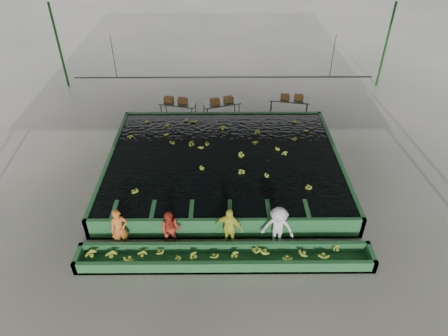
{
  "coord_description": "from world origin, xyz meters",
  "views": [
    {
      "loc": [
        -0.09,
        -12.66,
        10.63
      ],
      "look_at": [
        0.0,
        0.5,
        1.0
      ],
      "focal_mm": 32.0,
      "sensor_mm": 36.0,
      "label": 1
    }
  ],
  "objects_px": {
    "worker_a": "(120,229)",
    "worker_c": "(229,228)",
    "packing_table_left": "(179,110)",
    "box_stack_left": "(176,102)",
    "packing_table_right": "(289,107)",
    "box_stack_right": "(292,99)",
    "worker_d": "(278,228)",
    "worker_b": "(171,230)",
    "packing_table_mid": "(221,110)",
    "sorting_trough": "(225,258)",
    "box_stack_mid": "(222,103)",
    "flotation_tank": "(224,165)"
  },
  "relations": [
    {
      "from": "box_stack_left",
      "to": "box_stack_right",
      "type": "relative_size",
      "value": 1.04
    },
    {
      "from": "worker_c",
      "to": "box_stack_left",
      "type": "distance_m",
      "value": 9.82
    },
    {
      "from": "worker_a",
      "to": "worker_b",
      "type": "height_order",
      "value": "worker_a"
    },
    {
      "from": "sorting_trough",
      "to": "worker_c",
      "type": "bearing_deg",
      "value": 79.77
    },
    {
      "from": "worker_b",
      "to": "worker_c",
      "type": "distance_m",
      "value": 2.0
    },
    {
      "from": "sorting_trough",
      "to": "worker_a",
      "type": "distance_m",
      "value": 3.75
    },
    {
      "from": "worker_a",
      "to": "worker_d",
      "type": "relative_size",
      "value": 0.96
    },
    {
      "from": "worker_c",
      "to": "packing_table_right",
      "type": "xyz_separation_m",
      "value": [
        3.44,
        9.65,
        -0.36
      ]
    },
    {
      "from": "box_stack_left",
      "to": "box_stack_mid",
      "type": "bearing_deg",
      "value": -2.3
    },
    {
      "from": "worker_b",
      "to": "packing_table_left",
      "type": "bearing_deg",
      "value": 99.32
    },
    {
      "from": "worker_b",
      "to": "box_stack_right",
      "type": "distance_m",
      "value": 11.06
    },
    {
      "from": "box_stack_left",
      "to": "worker_d",
      "type": "bearing_deg",
      "value": -65.16
    },
    {
      "from": "flotation_tank",
      "to": "packing_table_left",
      "type": "bearing_deg",
      "value": 115.36
    },
    {
      "from": "worker_d",
      "to": "box_stack_right",
      "type": "bearing_deg",
      "value": 89.96
    },
    {
      "from": "sorting_trough",
      "to": "packing_table_right",
      "type": "xyz_separation_m",
      "value": [
        3.59,
        10.45,
        0.24
      ]
    },
    {
      "from": "box_stack_left",
      "to": "packing_table_mid",
      "type": "bearing_deg",
      "value": -2.04
    },
    {
      "from": "sorting_trough",
      "to": "worker_a",
      "type": "bearing_deg",
      "value": 167.55
    },
    {
      "from": "worker_b",
      "to": "box_stack_right",
      "type": "bearing_deg",
      "value": 65.85
    },
    {
      "from": "worker_a",
      "to": "box_stack_mid",
      "type": "xyz_separation_m",
      "value": [
        3.55,
        9.35,
        0.08
      ]
    },
    {
      "from": "packing_table_left",
      "to": "box_stack_left",
      "type": "relative_size",
      "value": 1.52
    },
    {
      "from": "worker_b",
      "to": "flotation_tank",
      "type": "bearing_deg",
      "value": 72.56
    },
    {
      "from": "packing_table_mid",
      "to": "box_stack_mid",
      "type": "bearing_deg",
      "value": -29.34
    },
    {
      "from": "flotation_tank",
      "to": "box_stack_left",
      "type": "height_order",
      "value": "box_stack_left"
    },
    {
      "from": "worker_c",
      "to": "box_stack_mid",
      "type": "height_order",
      "value": "worker_c"
    },
    {
      "from": "box_stack_right",
      "to": "worker_b",
      "type": "bearing_deg",
      "value": -120.07
    },
    {
      "from": "worker_b",
      "to": "box_stack_mid",
      "type": "relative_size",
      "value": 1.23
    },
    {
      "from": "packing_table_left",
      "to": "box_stack_left",
      "type": "bearing_deg",
      "value": 157.76
    },
    {
      "from": "worker_a",
      "to": "packing_table_mid",
      "type": "height_order",
      "value": "worker_a"
    },
    {
      "from": "worker_d",
      "to": "box_stack_left",
      "type": "xyz_separation_m",
      "value": [
        -4.37,
        9.45,
        0.01
      ]
    },
    {
      "from": "worker_c",
      "to": "packing_table_mid",
      "type": "bearing_deg",
      "value": 110.86
    },
    {
      "from": "sorting_trough",
      "to": "packing_table_mid",
      "type": "height_order",
      "value": "packing_table_mid"
    },
    {
      "from": "worker_b",
      "to": "worker_d",
      "type": "xyz_separation_m",
      "value": [
        3.69,
        0.0,
        0.09
      ]
    },
    {
      "from": "worker_a",
      "to": "box_stack_mid",
      "type": "height_order",
      "value": "worker_a"
    },
    {
      "from": "sorting_trough",
      "to": "worker_b",
      "type": "xyz_separation_m",
      "value": [
        -1.86,
        0.8,
        0.52
      ]
    },
    {
      "from": "worker_d",
      "to": "box_stack_left",
      "type": "height_order",
      "value": "worker_d"
    },
    {
      "from": "worker_a",
      "to": "worker_c",
      "type": "relative_size",
      "value": 0.97
    },
    {
      "from": "worker_d",
      "to": "box_stack_mid",
      "type": "xyz_separation_m",
      "value": [
        -1.91,
        9.35,
        0.04
      ]
    },
    {
      "from": "worker_c",
      "to": "box_stack_left",
      "type": "xyz_separation_m",
      "value": [
        -2.68,
        9.45,
        0.03
      ]
    },
    {
      "from": "sorting_trough",
      "to": "box_stack_mid",
      "type": "bearing_deg",
      "value": 90.43
    },
    {
      "from": "worker_d",
      "to": "packing_table_mid",
      "type": "distance_m",
      "value": 9.57
    },
    {
      "from": "worker_d",
      "to": "worker_b",
      "type": "bearing_deg",
      "value": -169.1
    },
    {
      "from": "packing_table_left",
      "to": "box_stack_mid",
      "type": "height_order",
      "value": "box_stack_mid"
    },
    {
      "from": "worker_a",
      "to": "packing_table_right",
      "type": "bearing_deg",
      "value": 34.2
    },
    {
      "from": "worker_d",
      "to": "packing_table_left",
      "type": "relative_size",
      "value": 0.9
    },
    {
      "from": "box_stack_mid",
      "to": "flotation_tank",
      "type": "bearing_deg",
      "value": -89.14
    },
    {
      "from": "box_stack_right",
      "to": "packing_table_right",
      "type": "bearing_deg",
      "value": 138.77
    },
    {
      "from": "packing_table_right",
      "to": "box_stack_right",
      "type": "relative_size",
      "value": 1.78
    },
    {
      "from": "flotation_tank",
      "to": "box_stack_right",
      "type": "relative_size",
      "value": 8.33
    },
    {
      "from": "worker_c",
      "to": "worker_d",
      "type": "distance_m",
      "value": 1.69
    },
    {
      "from": "packing_table_mid",
      "to": "box_stack_left",
      "type": "bearing_deg",
      "value": 177.96
    }
  ]
}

